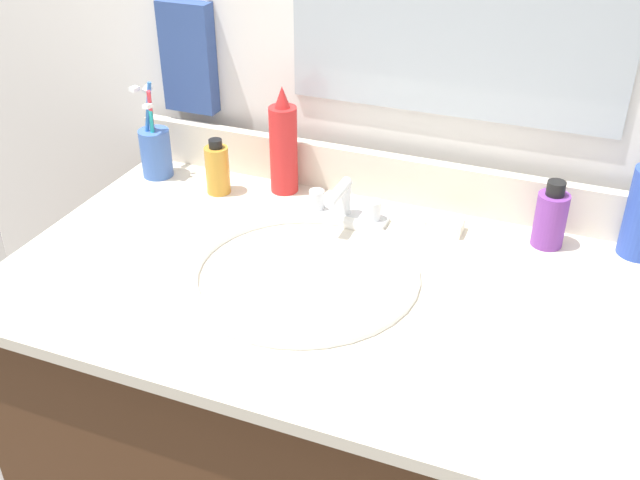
{
  "coord_description": "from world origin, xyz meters",
  "views": [
    {
      "loc": [
        0.36,
        -0.93,
        1.4
      ],
      "look_at": [
        -0.01,
        0.0,
        0.79
      ],
      "focal_mm": 41.68,
      "sensor_mm": 36.0,
      "label": 1
    }
  ],
  "objects_px": {
    "cup_blue_plastic": "(155,150)",
    "soap_bar": "(445,225)",
    "bottle_spray_red": "(283,146)",
    "bottle_oil_amber": "(217,169)",
    "hand_towel": "(188,57)",
    "faucet": "(344,207)",
    "bottle_cream_purple": "(551,218)"
  },
  "relations": [
    {
      "from": "bottle_spray_red",
      "to": "bottle_cream_purple",
      "type": "relative_size",
      "value": 1.76
    },
    {
      "from": "hand_towel",
      "to": "bottle_oil_amber",
      "type": "relative_size",
      "value": 1.98
    },
    {
      "from": "bottle_spray_red",
      "to": "hand_towel",
      "type": "bearing_deg",
      "value": 164.06
    },
    {
      "from": "bottle_oil_amber",
      "to": "cup_blue_plastic",
      "type": "distance_m",
      "value": 0.15
    },
    {
      "from": "hand_towel",
      "to": "soap_bar",
      "type": "distance_m",
      "value": 0.61
    },
    {
      "from": "bottle_spray_red",
      "to": "soap_bar",
      "type": "height_order",
      "value": "bottle_spray_red"
    },
    {
      "from": "hand_towel",
      "to": "soap_bar",
      "type": "relative_size",
      "value": 3.44
    },
    {
      "from": "bottle_spray_red",
      "to": "soap_bar",
      "type": "distance_m",
      "value": 0.34
    },
    {
      "from": "cup_blue_plastic",
      "to": "soap_bar",
      "type": "relative_size",
      "value": 3.09
    },
    {
      "from": "hand_towel",
      "to": "bottle_cream_purple",
      "type": "bearing_deg",
      "value": -6.57
    },
    {
      "from": "bottle_spray_red",
      "to": "cup_blue_plastic",
      "type": "bearing_deg",
      "value": -172.55
    },
    {
      "from": "bottle_spray_red",
      "to": "bottle_oil_amber",
      "type": "xyz_separation_m",
      "value": [
        -0.12,
        -0.05,
        -0.04
      ]
    },
    {
      "from": "hand_towel",
      "to": "soap_bar",
      "type": "xyz_separation_m",
      "value": [
        0.57,
        -0.11,
        -0.21
      ]
    },
    {
      "from": "hand_towel",
      "to": "bottle_cream_purple",
      "type": "relative_size",
      "value": 1.82
    },
    {
      "from": "bottle_cream_purple",
      "to": "cup_blue_plastic",
      "type": "xyz_separation_m",
      "value": [
        -0.77,
        -0.02,
        0.0
      ]
    },
    {
      "from": "bottle_spray_red",
      "to": "soap_bar",
      "type": "relative_size",
      "value": 3.33
    },
    {
      "from": "faucet",
      "to": "bottle_spray_red",
      "type": "distance_m",
      "value": 0.18
    },
    {
      "from": "faucet",
      "to": "soap_bar",
      "type": "distance_m",
      "value": 0.18
    },
    {
      "from": "soap_bar",
      "to": "cup_blue_plastic",
      "type": "bearing_deg",
      "value": 179.52
    },
    {
      "from": "bottle_oil_amber",
      "to": "bottle_cream_purple",
      "type": "bearing_deg",
      "value": 3.35
    },
    {
      "from": "faucet",
      "to": "bottle_oil_amber",
      "type": "bearing_deg",
      "value": 176.58
    },
    {
      "from": "faucet",
      "to": "cup_blue_plastic",
      "type": "relative_size",
      "value": 0.81
    },
    {
      "from": "cup_blue_plastic",
      "to": "soap_bar",
      "type": "bearing_deg",
      "value": -0.48
    },
    {
      "from": "bottle_cream_purple",
      "to": "soap_bar",
      "type": "bearing_deg",
      "value": -172.9
    },
    {
      "from": "faucet",
      "to": "bottle_oil_amber",
      "type": "relative_size",
      "value": 1.44
    },
    {
      "from": "cup_blue_plastic",
      "to": "hand_towel",
      "type": "bearing_deg",
      "value": 71.68
    },
    {
      "from": "soap_bar",
      "to": "hand_towel",
      "type": "bearing_deg",
      "value": 169.28
    },
    {
      "from": "faucet",
      "to": "bottle_cream_purple",
      "type": "xyz_separation_m",
      "value": [
        0.36,
        0.05,
        0.03
      ]
    },
    {
      "from": "cup_blue_plastic",
      "to": "soap_bar",
      "type": "height_order",
      "value": "cup_blue_plastic"
    },
    {
      "from": "hand_towel",
      "to": "bottle_spray_red",
      "type": "relative_size",
      "value": 1.03
    },
    {
      "from": "bottle_spray_red",
      "to": "cup_blue_plastic",
      "type": "relative_size",
      "value": 1.08
    },
    {
      "from": "faucet",
      "to": "bottle_spray_red",
      "type": "height_order",
      "value": "bottle_spray_red"
    }
  ]
}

